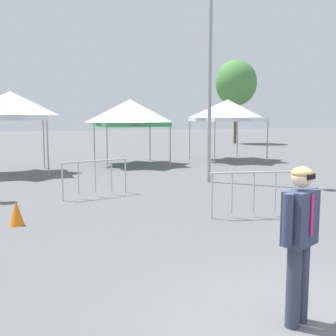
% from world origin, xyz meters
% --- Properties ---
extents(ground_plane, '(140.00, 140.00, 0.00)m').
position_xyz_m(ground_plane, '(0.00, 0.00, 0.00)').
color(ground_plane, '#5B5B5E').
extents(canopy_tent_left_of_center, '(2.79, 2.79, 3.37)m').
position_xyz_m(canopy_tent_left_of_center, '(-2.86, 14.42, 2.78)').
color(canopy_tent_left_of_center, '#9E9EA3').
rests_on(canopy_tent_left_of_center, ground).
extents(canopy_tent_far_right, '(3.17, 3.17, 3.18)m').
position_xyz_m(canopy_tent_far_right, '(2.56, 15.78, 2.53)').
color(canopy_tent_far_right, '#9E9EA3').
rests_on(canopy_tent_far_right, ground).
extents(canopy_tent_center, '(3.24, 3.24, 3.26)m').
position_xyz_m(canopy_tent_center, '(7.97, 15.82, 2.68)').
color(canopy_tent_center, '#9E9EA3').
rests_on(canopy_tent_center, ground).
extents(person_foreground, '(0.61, 0.39, 1.78)m').
position_xyz_m(person_foreground, '(-0.02, 0.05, 1.03)').
color(person_foreground, '#33384C').
rests_on(person_foreground, ground).
extents(light_pole_opposite_side, '(0.36, 0.36, 8.57)m').
position_xyz_m(light_pole_opposite_side, '(3.65, 9.46, 4.85)').
color(light_pole_opposite_side, '#9E9EA3').
rests_on(light_pole_opposite_side, ground).
extents(tree_behind_tents_right, '(3.64, 3.64, 7.35)m').
position_xyz_m(tree_behind_tents_right, '(15.84, 28.31, 5.33)').
color(tree_behind_tents_right, brown).
rests_on(tree_behind_tents_right, ground).
extents(crowd_barrier_by_lift, '(2.06, 0.51, 1.08)m').
position_xyz_m(crowd_barrier_by_lift, '(2.27, 4.44, 0.75)').
color(crowd_barrier_by_lift, '#B7BABF').
rests_on(crowd_barrier_by_lift, ground).
extents(crowd_barrier_near_person, '(2.05, 0.57, 1.08)m').
position_xyz_m(crowd_barrier_near_person, '(-0.67, 8.21, 0.75)').
color(crowd_barrier_near_person, '#B7BABF').
rests_on(crowd_barrier_near_person, ground).
extents(traffic_cone_lot_center, '(0.32, 0.32, 0.54)m').
position_xyz_m(traffic_cone_lot_center, '(-2.87, 5.67, 0.27)').
color(traffic_cone_lot_center, orange).
rests_on(traffic_cone_lot_center, ground).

